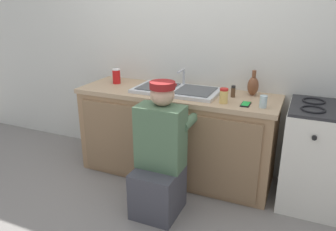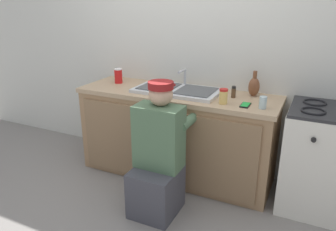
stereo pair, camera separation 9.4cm
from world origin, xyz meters
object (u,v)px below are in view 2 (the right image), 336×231
object	(u,v)px
sink_double_basin	(177,90)
water_glass	(263,103)
soda_cup_red	(118,76)
plumber_person	(158,161)
condiment_jar	(223,96)
spice_bottle_pepper	(234,92)
stove_range	(325,160)
vase_decorative	(254,86)
cell_phone	(245,105)

from	to	relation	value
sink_double_basin	water_glass	size ratio (longest dim) A/B	8.00
soda_cup_red	plumber_person	bearing A→B (deg)	-40.19
plumber_person	soda_cup_red	world-z (taller)	plumber_person
soda_cup_red	condiment_jar	xyz separation A→B (m)	(1.19, -0.22, -0.01)
sink_double_basin	spice_bottle_pepper	size ratio (longest dim) A/B	7.62
stove_range	plumber_person	bearing A→B (deg)	-152.93
sink_double_basin	condiment_jar	world-z (taller)	sink_double_basin
sink_double_basin	spice_bottle_pepper	bearing A→B (deg)	4.60
vase_decorative	soda_cup_red	size ratio (longest dim) A/B	1.51
stove_range	vase_decorative	size ratio (longest dim) A/B	3.90
stove_range	spice_bottle_pepper	xyz separation A→B (m)	(-0.82, 0.04, 0.47)
sink_double_basin	plumber_person	size ratio (longest dim) A/B	0.72
plumber_person	cell_phone	distance (m)	0.85
stove_range	water_glass	world-z (taller)	water_glass
spice_bottle_pepper	vase_decorative	bearing A→B (deg)	40.83
condiment_jar	spice_bottle_pepper	bearing A→B (deg)	81.23
sink_double_basin	vase_decorative	world-z (taller)	vase_decorative
vase_decorative	soda_cup_red	bearing A→B (deg)	-174.89
sink_double_basin	vase_decorative	distance (m)	0.70
condiment_jar	soda_cup_red	bearing A→B (deg)	169.65
water_glass	vase_decorative	distance (m)	0.36
water_glass	spice_bottle_pepper	xyz separation A→B (m)	(-0.29, 0.20, 0.00)
stove_range	cell_phone	xyz separation A→B (m)	(-0.66, -0.14, 0.43)
stove_range	vase_decorative	world-z (taller)	vase_decorative
plumber_person	water_glass	xyz separation A→B (m)	(0.71, 0.48, 0.45)
cell_phone	sink_double_basin	bearing A→B (deg)	168.13
plumber_person	condiment_jar	bearing A→B (deg)	50.45
vase_decorative	condiment_jar	bearing A→B (deg)	-118.24
condiment_jar	vase_decorative	bearing A→B (deg)	61.76
cell_phone	soda_cup_red	size ratio (longest dim) A/B	0.92
plumber_person	water_glass	world-z (taller)	plumber_person
cell_phone	water_glass	bearing A→B (deg)	-4.92
vase_decorative	plumber_person	bearing A→B (deg)	-125.14
spice_bottle_pepper	water_glass	bearing A→B (deg)	-34.12
sink_double_basin	spice_bottle_pepper	world-z (taller)	sink_double_basin
sink_double_basin	vase_decorative	size ratio (longest dim) A/B	3.48
sink_double_basin	plumber_person	xyz separation A→B (m)	(0.11, -0.63, -0.42)
condiment_jar	plumber_person	bearing A→B (deg)	-129.55
water_glass	soda_cup_red	distance (m)	1.53
sink_double_basin	plumber_person	distance (m)	0.77
stove_range	cell_phone	distance (m)	0.80
water_glass	cell_phone	distance (m)	0.15
vase_decorative	condiment_jar	xyz separation A→B (m)	(-0.18, -0.34, -0.03)
sink_double_basin	soda_cup_red	size ratio (longest dim) A/B	5.26
vase_decorative	water_glass	bearing A→B (deg)	-66.57
spice_bottle_pepper	condiment_jar	world-z (taller)	condiment_jar
soda_cup_red	water_glass	bearing A→B (deg)	-7.71
soda_cup_red	condiment_jar	size ratio (longest dim) A/B	1.19
water_glass	cell_phone	world-z (taller)	water_glass
plumber_person	condiment_jar	size ratio (longest dim) A/B	8.63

